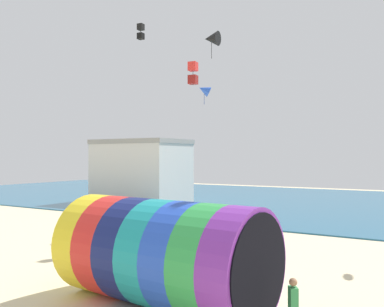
# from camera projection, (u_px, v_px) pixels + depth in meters

# --- Properties ---
(ground_plane) EXTENTS (120.00, 120.00, 0.00)m
(ground_plane) POSITION_uv_depth(u_px,v_px,m) (146.00, 305.00, 15.09)
(ground_plane) COLOR beige
(sea) EXTENTS (120.00, 40.00, 0.10)m
(sea) POSITION_uv_depth(u_px,v_px,m) (350.00, 204.00, 46.35)
(sea) COLOR #236084
(sea) RESTS_ON ground
(giant_inflatable_tube) EXTENTS (7.92, 4.41, 3.72)m
(giant_inflatable_tube) POSITION_uv_depth(u_px,v_px,m) (163.00, 253.00, 14.92)
(giant_inflatable_tube) COLOR yellow
(giant_inflatable_tube) RESTS_ON ground
(kite_red_box) EXTENTS (0.57, 0.57, 1.45)m
(kite_red_box) POSITION_uv_depth(u_px,v_px,m) (193.00, 73.00, 26.17)
(kite_red_box) COLOR red
(kite_blue_delta) EXTENTS (1.33, 1.27, 1.62)m
(kite_blue_delta) POSITION_uv_depth(u_px,v_px,m) (204.00, 90.00, 31.65)
(kite_blue_delta) COLOR blue
(kite_black_box) EXTENTS (0.31, 0.31, 0.82)m
(kite_black_box) POSITION_uv_depth(u_px,v_px,m) (141.00, 32.00, 21.33)
(kite_black_box) COLOR black
(kite_black_delta) EXTENTS (1.23, 1.16, 2.05)m
(kite_black_delta) POSITION_uv_depth(u_px,v_px,m) (212.00, 39.00, 31.45)
(kite_black_delta) COLOR black
(promenade_building) EXTENTS (9.79, 6.79, 7.12)m
(promenade_building) POSITION_uv_depth(u_px,v_px,m) (141.00, 172.00, 47.56)
(promenade_building) COLOR silver
(promenade_building) RESTS_ON ground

